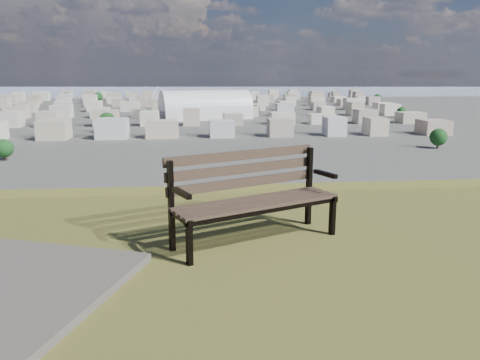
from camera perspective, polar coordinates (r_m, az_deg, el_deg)
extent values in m
cube|color=#463328|center=(5.24, 3.24, -3.24)|extent=(1.86, 0.90, 0.04)
cube|color=#463328|center=(5.35, 2.46, -2.90)|extent=(1.86, 0.90, 0.04)
cube|color=#463328|center=(5.46, 1.72, -2.57)|extent=(1.86, 0.90, 0.04)
cube|color=#463328|center=(5.57, 1.00, -2.26)|extent=(1.86, 0.90, 0.04)
cube|color=#463328|center=(5.60, 0.54, -0.30)|extent=(1.84, 0.85, 0.11)
cube|color=#463328|center=(5.59, 0.40, 1.36)|extent=(1.84, 0.85, 0.11)
cube|color=#463328|center=(5.58, 0.26, 3.03)|extent=(1.84, 0.85, 0.11)
cube|color=black|center=(4.87, -6.19, -7.59)|extent=(0.08, 0.08, 0.49)
cube|color=black|center=(5.21, -8.39, -3.22)|extent=(0.08, 0.08, 1.02)
cube|color=black|center=(5.00, -7.28, -4.54)|extent=(0.28, 0.53, 0.06)
cube|color=black|center=(4.87, -7.12, -1.59)|extent=(0.21, 0.39, 0.05)
cube|color=black|center=(5.85, 11.21, -4.24)|extent=(0.08, 0.08, 0.49)
cube|color=black|center=(6.14, 8.41, -0.76)|extent=(0.08, 0.08, 1.02)
cube|color=black|center=(5.96, 9.90, -1.78)|extent=(0.28, 0.53, 0.06)
cube|color=black|center=(5.85, 10.35, 0.73)|extent=(0.21, 0.39, 0.05)
cube|color=black|center=(5.25, 3.30, -3.79)|extent=(1.84, 0.86, 0.04)
cube|color=black|center=(5.59, 0.94, -2.72)|extent=(1.84, 0.86, 0.04)
cone|color=brown|center=(7.30, 11.80, -2.12)|extent=(0.08, 0.08, 0.18)
cube|color=silver|center=(289.69, -4.21, 8.03)|extent=(58.01, 35.81, 6.00)
cylinder|color=white|center=(289.46, -4.22, 8.62)|extent=(58.01, 35.81, 22.79)
cube|color=beige|center=(213.54, -22.09, 5.57)|extent=(11.00, 11.00, 7.00)
cube|color=#AA9D91|center=(208.05, -15.71, 5.86)|extent=(11.00, 11.00, 7.00)
cube|color=#C0AD98|center=(205.23, -9.07, 6.09)|extent=(11.00, 11.00, 7.00)
cube|color=silver|center=(205.20, -2.33, 6.24)|extent=(11.00, 11.00, 7.00)
cube|color=#B7AE95|center=(207.96, 4.33, 6.30)|extent=(11.00, 11.00, 7.00)
cube|color=tan|center=(213.40, 10.73, 6.28)|extent=(11.00, 11.00, 7.00)
cube|color=beige|center=(221.33, 16.74, 6.19)|extent=(11.00, 11.00, 7.00)
cube|color=beige|center=(231.48, 22.28, 6.05)|extent=(11.00, 11.00, 7.00)
cube|color=#AA9D91|center=(272.18, -26.50, 6.53)|extent=(11.00, 11.00, 7.00)
cube|color=#C0AD98|center=(264.65, -21.61, 6.83)|extent=(11.00, 11.00, 7.00)
cube|color=silver|center=(259.13, -16.47, 7.10)|extent=(11.00, 11.00, 7.00)
cube|color=#B7AE95|center=(255.75, -11.14, 7.31)|extent=(11.00, 11.00, 7.00)
cube|color=tan|center=(254.60, -5.71, 7.46)|extent=(11.00, 11.00, 7.00)
cube|color=beige|center=(255.71, -0.28, 7.55)|extent=(11.00, 11.00, 7.00)
cube|color=beige|center=(259.04, 5.06, 7.56)|extent=(11.00, 11.00, 7.00)
cube|color=beige|center=(264.52, 10.22, 7.52)|extent=(11.00, 11.00, 7.00)
cube|color=#AA9D91|center=(272.02, 15.13, 7.42)|extent=(11.00, 11.00, 7.00)
cube|color=#C0AD98|center=(281.36, 19.75, 7.28)|extent=(11.00, 11.00, 7.00)
cube|color=#B7AE95|center=(323.09, -25.42, 7.42)|extent=(11.00, 11.00, 7.00)
cube|color=tan|center=(315.86, -21.29, 7.69)|extent=(11.00, 11.00, 7.00)
cube|color=beige|center=(310.33, -16.98, 7.92)|extent=(11.00, 11.00, 7.00)
cube|color=beige|center=(306.57, -12.53, 8.12)|extent=(11.00, 11.00, 7.00)
cube|color=beige|center=(304.67, -8.00, 8.27)|extent=(11.00, 11.00, 7.00)
cube|color=#AA9D91|center=(304.65, -3.44, 8.37)|extent=(11.00, 11.00, 7.00)
cube|color=#C0AD98|center=(306.52, 1.09, 8.42)|extent=(11.00, 11.00, 7.00)
cube|color=silver|center=(310.23, 5.55, 8.41)|extent=(11.00, 11.00, 7.00)
cube|color=#B7AE95|center=(315.74, 9.87, 8.36)|extent=(11.00, 11.00, 7.00)
cube|color=tan|center=(322.93, 14.02, 8.27)|extent=(11.00, 11.00, 7.00)
cube|color=beige|center=(331.72, 17.97, 8.14)|extent=(11.00, 11.00, 7.00)
cube|color=beige|center=(374.14, -24.63, 8.07)|extent=(11.00, 11.00, 7.00)
cube|color=#AA9D91|center=(367.14, -21.05, 8.30)|extent=(11.00, 11.00, 7.00)
cube|color=#C0AD98|center=(361.59, -17.34, 8.52)|extent=(11.00, 11.00, 7.00)
cube|color=silver|center=(357.57, -13.53, 8.70)|extent=(11.00, 11.00, 7.00)
cube|color=#B7AE95|center=(355.12, -9.65, 8.84)|extent=(11.00, 11.00, 7.00)
cube|color=tan|center=(354.30, -5.73, 8.95)|extent=(11.00, 11.00, 7.00)
cube|color=beige|center=(355.09, -1.81, 9.01)|extent=(11.00, 11.00, 7.00)
cube|color=beige|center=(357.50, 2.08, 9.04)|extent=(11.00, 11.00, 7.00)
cube|color=beige|center=(361.49, 5.90, 9.02)|extent=(11.00, 11.00, 7.00)
cube|color=#AA9D91|center=(367.01, 9.62, 8.97)|extent=(11.00, 11.00, 7.00)
cube|color=#C0AD98|center=(373.99, 13.21, 8.88)|extent=(11.00, 11.00, 7.00)
cube|color=silver|center=(382.35, 16.66, 8.76)|extent=(11.00, 11.00, 7.00)
cube|color=#B7AE95|center=(433.35, -27.07, 8.33)|extent=(11.00, 11.00, 7.00)
cube|color=tan|center=(425.28, -24.03, 8.56)|extent=(11.00, 11.00, 7.00)
cube|color=beige|center=(418.44, -20.87, 8.77)|extent=(11.00, 11.00, 7.00)
cube|color=beige|center=(412.89, -17.62, 8.96)|extent=(11.00, 11.00, 7.00)
cube|color=beige|center=(408.66, -14.29, 9.13)|extent=(11.00, 11.00, 7.00)
cube|color=#AA9D91|center=(405.82, -10.89, 9.27)|extent=(11.00, 11.00, 7.00)
cube|color=#C0AD98|center=(404.39, -7.46, 9.38)|extent=(11.00, 11.00, 7.00)
cube|color=silver|center=(404.37, -4.01, 9.45)|extent=(11.00, 11.00, 7.00)
cube|color=#B7AE95|center=(405.78, -0.58, 9.49)|extent=(11.00, 11.00, 7.00)
cube|color=tan|center=(408.59, 2.82, 9.50)|extent=(11.00, 11.00, 7.00)
cube|color=beige|center=(412.79, 6.17, 9.48)|extent=(11.00, 11.00, 7.00)
cube|color=beige|center=(418.32, 9.43, 9.42)|extent=(11.00, 11.00, 7.00)
cube|color=beige|center=(425.13, 12.60, 9.34)|extent=(11.00, 11.00, 7.00)
cube|color=#AA9D91|center=(433.17, 15.66, 9.24)|extent=(11.00, 11.00, 7.00)
cube|color=#C0AD98|center=(484.29, -26.28, 8.73)|extent=(11.00, 11.00, 7.00)
cube|color=silver|center=(476.48, -23.55, 8.94)|extent=(11.00, 11.00, 7.00)
cube|color=#B7AE95|center=(469.77, -20.73, 9.13)|extent=(11.00, 11.00, 7.00)
cube|color=tan|center=(464.21, -17.84, 9.31)|extent=(11.00, 11.00, 7.00)
cube|color=beige|center=(459.84, -14.87, 9.46)|extent=(11.00, 11.00, 7.00)
cube|color=beige|center=(456.68, -11.86, 9.60)|extent=(11.00, 11.00, 7.00)
cube|color=beige|center=(454.77, -8.81, 9.70)|extent=(11.00, 11.00, 7.00)
cube|color=#AA9D91|center=(454.13, -5.74, 9.78)|extent=(11.00, 11.00, 7.00)
cube|color=#C0AD98|center=(454.75, -2.67, 9.84)|extent=(11.00, 11.00, 7.00)
cube|color=silver|center=(456.63, 0.38, 9.86)|extent=(11.00, 11.00, 7.00)
cube|color=#B7AE95|center=(459.76, 3.40, 9.86)|extent=(11.00, 11.00, 7.00)
cube|color=tan|center=(464.11, 6.37, 9.83)|extent=(11.00, 11.00, 7.00)
cube|color=beige|center=(469.65, 9.28, 9.78)|extent=(11.00, 11.00, 7.00)
cube|color=beige|center=(476.34, 12.11, 9.71)|extent=(11.00, 11.00, 7.00)
cube|color=beige|center=(484.12, 14.86, 9.61)|extent=(11.00, 11.00, 7.00)
cube|color=#AA9D91|center=(535.32, -25.65, 9.06)|extent=(11.00, 11.00, 7.00)
cube|color=#C0AD98|center=(527.72, -23.17, 9.25)|extent=(11.00, 11.00, 7.00)
cube|color=silver|center=(521.12, -20.62, 9.42)|extent=(11.00, 11.00, 7.00)
cube|color=#B7AE95|center=(515.56, -18.01, 9.58)|extent=(11.00, 11.00, 7.00)
cube|color=tan|center=(511.06, -15.34, 9.73)|extent=(11.00, 11.00, 7.00)
cube|color=beige|center=(507.65, -12.63, 9.86)|extent=(11.00, 11.00, 7.00)
cube|color=beige|center=(505.37, -9.89, 9.96)|extent=(11.00, 11.00, 7.00)
cube|color=beige|center=(504.21, -7.13, 10.04)|extent=(11.00, 11.00, 7.00)
cube|color=#AA9D91|center=(504.20, -4.36, 10.10)|extent=(11.00, 11.00, 7.00)
cube|color=#C0AD98|center=(505.33, -1.60, 10.14)|extent=(11.00, 11.00, 7.00)
cube|color=silver|center=(507.60, 1.15, 10.16)|extent=(11.00, 11.00, 7.00)
cube|color=#B7AE95|center=(510.98, 3.87, 10.15)|extent=(11.00, 11.00, 7.00)
cube|color=tan|center=(515.46, 6.54, 10.12)|extent=(11.00, 11.00, 7.00)
cube|color=beige|center=(521.00, 9.16, 10.07)|extent=(11.00, 11.00, 7.00)
cube|color=beige|center=(527.58, 11.72, 10.00)|extent=(11.00, 11.00, 7.00)
cube|color=beige|center=(535.16, 14.21, 9.91)|extent=(11.00, 11.00, 7.00)
cube|color=#AA9D91|center=(586.42, -25.12, 9.33)|extent=(11.00, 11.00, 7.00)
cube|color=#C0AD98|center=(579.00, -22.85, 9.50)|extent=(11.00, 11.00, 7.00)
cube|color=silver|center=(572.49, -20.53, 9.66)|extent=(11.00, 11.00, 7.00)
cube|color=#B7AE95|center=(566.91, -18.15, 9.81)|extent=(11.00, 11.00, 7.00)
cube|color=tan|center=(562.31, -15.73, 9.95)|extent=(11.00, 11.00, 7.00)
cube|color=beige|center=(558.71, -13.27, 10.07)|extent=(11.00, 11.00, 7.00)
cube|color=beige|center=(556.11, -10.78, 10.17)|extent=(11.00, 11.00, 7.00)
cube|color=beige|center=(554.55, -8.27, 10.25)|extent=(11.00, 11.00, 7.00)
cube|color=#AA9D91|center=(554.02, -5.75, 10.32)|extent=(11.00, 11.00, 7.00)
cube|color=#C0AD98|center=(554.53, -3.23, 10.36)|extent=(11.00, 11.00, 7.00)
cube|color=silver|center=(556.07, -0.71, 10.39)|extent=(11.00, 11.00, 7.00)
cube|color=#B7AE95|center=(558.64, 1.78, 10.39)|extent=(11.00, 11.00, 7.00)
cube|color=tan|center=(562.23, 4.25, 10.38)|extent=(11.00, 11.00, 7.00)
cube|color=beige|center=(566.81, 6.68, 10.35)|extent=(11.00, 11.00, 7.00)
cube|color=beige|center=(572.37, 9.06, 10.30)|extent=(11.00, 11.00, 7.00)
cube|color=beige|center=(578.86, 11.40, 10.24)|extent=(11.00, 11.00, 7.00)
cube|color=#AA9D91|center=(586.27, 13.68, 10.16)|extent=(11.00, 11.00, 7.00)
cylinder|color=#34251A|center=(188.32, 22.95, 3.89)|extent=(0.80, 0.80, 2.10)
sphere|color=#123618|center=(187.92, 23.04, 4.84)|extent=(6.30, 6.30, 6.30)
cylinder|color=#34251A|center=(228.55, -15.82, 5.89)|extent=(0.80, 0.80, 2.70)
sphere|color=#123618|center=(228.13, -15.89, 6.90)|extent=(8.10, 8.10, 8.10)
cylinder|color=#34251A|center=(312.88, 19.05, 7.35)|extent=(0.80, 0.80, 1.95)
sphere|color=#123618|center=(312.65, 19.09, 7.89)|extent=(5.85, 5.85, 5.85)
cylinder|color=#34251A|center=(408.74, 2.82, 9.17)|extent=(0.80, 0.80, 2.25)
sphere|color=#123618|center=(408.54, 2.82, 9.64)|extent=(6.75, 6.75, 6.75)
cylinder|color=#34251A|center=(472.91, -16.85, 9.17)|extent=(0.80, 0.80, 2.85)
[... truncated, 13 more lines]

